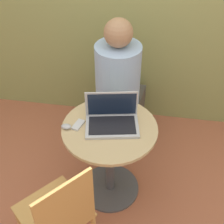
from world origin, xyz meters
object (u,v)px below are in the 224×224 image
Objects in this scene: chair_empty at (59,217)px; cell_phone at (78,125)px; person_seated at (119,94)px; laptop at (112,119)px.

cell_phone is at bearing 90.34° from chair_empty.
person_seated is (0.20, 1.24, 0.05)m from chair_empty.
chair_empty is at bearing -99.29° from person_seated.
person_seated is (0.21, 0.66, -0.20)m from cell_phone.
cell_phone is (-0.23, -0.05, -0.04)m from laptop.
person_seated reaches higher than laptop.
chair_empty is at bearing -89.66° from cell_phone.
chair_empty is 1.25m from person_seated.
laptop is 0.32× the size of person_seated.
person_seated reaches higher than chair_empty.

